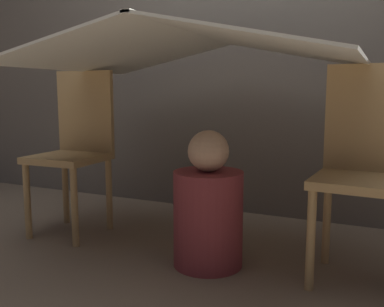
# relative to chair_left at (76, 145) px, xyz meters

# --- Properties ---
(ground_plane) EXTENTS (8.80, 8.80, 0.00)m
(ground_plane) POSITION_rel_chair_left_xyz_m (0.77, -0.27, -0.50)
(ground_plane) COLOR #7A6651
(wall_back) EXTENTS (7.00, 0.05, 2.50)m
(wall_back) POSITION_rel_chair_left_xyz_m (0.77, 0.78, 0.75)
(wall_back) COLOR #6B6056
(wall_back) RESTS_ON ground_plane
(chair_left) EXTENTS (0.39, 0.39, 0.92)m
(chair_left) POSITION_rel_chair_left_xyz_m (0.00, 0.00, 0.00)
(chair_left) COLOR tan
(chair_left) RESTS_ON ground_plane
(chair_right) EXTENTS (0.40, 0.40, 0.92)m
(chair_right) POSITION_rel_chair_left_xyz_m (1.54, -0.00, 0.00)
(chair_right) COLOR tan
(chair_right) RESTS_ON ground_plane
(sheet_canopy) EXTENTS (1.53, 1.11, 0.17)m
(sheet_canopy) POSITION_rel_chair_left_xyz_m (0.77, -0.07, 0.50)
(sheet_canopy) COLOR silver
(person_front) EXTENTS (0.32, 0.32, 0.63)m
(person_front) POSITION_rel_chair_left_xyz_m (0.89, -0.16, -0.24)
(person_front) COLOR maroon
(person_front) RESTS_ON ground_plane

